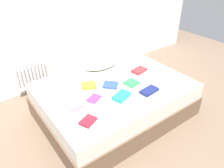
% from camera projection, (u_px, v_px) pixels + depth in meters
% --- Properties ---
extents(ground_plane, '(8.00, 8.00, 0.00)m').
position_uv_depth(ground_plane, '(114.00, 113.00, 3.20)').
color(ground_plane, '#7F6651').
extents(bed, '(2.00, 1.50, 0.50)m').
position_uv_depth(bed, '(114.00, 99.00, 3.07)').
color(bed, brown).
rests_on(bed, ground).
extents(radiator, '(0.49, 0.04, 0.48)m').
position_uv_depth(radiator, '(31.00, 75.00, 3.44)').
color(radiator, white).
rests_on(radiator, ground).
extents(pillow, '(0.55, 0.33, 0.12)m').
position_uv_depth(pillow, '(101.00, 63.00, 3.34)').
color(pillow, white).
rests_on(pillow, bed).
extents(textbook_blue, '(0.26, 0.26, 0.03)m').
position_uv_depth(textbook_blue, '(111.00, 85.00, 2.90)').
color(textbook_blue, '#2847B7').
rests_on(textbook_blue, bed).
extents(textbook_red, '(0.24, 0.18, 0.05)m').
position_uv_depth(textbook_red, '(139.00, 70.00, 3.23)').
color(textbook_red, red).
rests_on(textbook_red, bed).
extents(textbook_purple, '(0.21, 0.18, 0.02)m').
position_uv_depth(textbook_purple, '(94.00, 98.00, 2.64)').
color(textbook_purple, purple).
rests_on(textbook_purple, bed).
extents(textbook_orange, '(0.25, 0.24, 0.03)m').
position_uv_depth(textbook_orange, '(89.00, 85.00, 2.88)').
color(textbook_orange, orange).
rests_on(textbook_orange, bed).
extents(textbook_maroon, '(0.21, 0.19, 0.03)m').
position_uv_depth(textbook_maroon, '(88.00, 121.00, 2.28)').
color(textbook_maroon, maroon).
rests_on(textbook_maroon, bed).
extents(textbook_green, '(0.20, 0.19, 0.03)m').
position_uv_depth(textbook_green, '(131.00, 83.00, 2.94)').
color(textbook_green, green).
rests_on(textbook_green, bed).
extents(textbook_pink, '(0.19, 0.17, 0.02)m').
position_uv_depth(textbook_pink, '(75.00, 105.00, 2.52)').
color(textbook_pink, pink).
rests_on(textbook_pink, bed).
extents(textbook_navy, '(0.25, 0.15, 0.04)m').
position_uv_depth(textbook_navy, '(149.00, 91.00, 2.77)').
color(textbook_navy, navy).
rests_on(textbook_navy, bed).
extents(textbook_teal, '(0.26, 0.20, 0.05)m').
position_uv_depth(textbook_teal, '(121.00, 96.00, 2.65)').
color(textbook_teal, teal).
rests_on(textbook_teal, bed).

